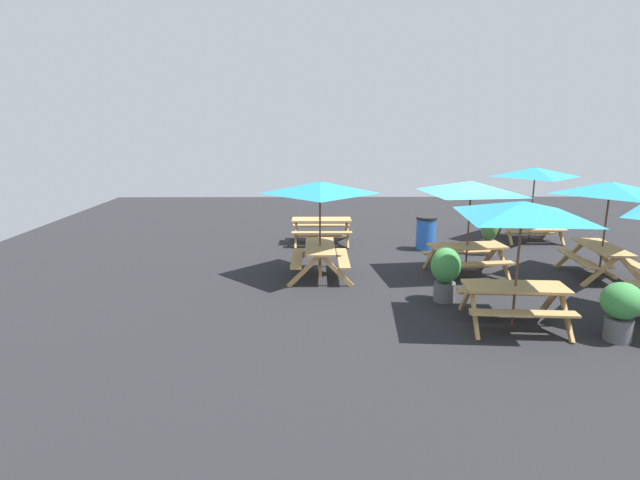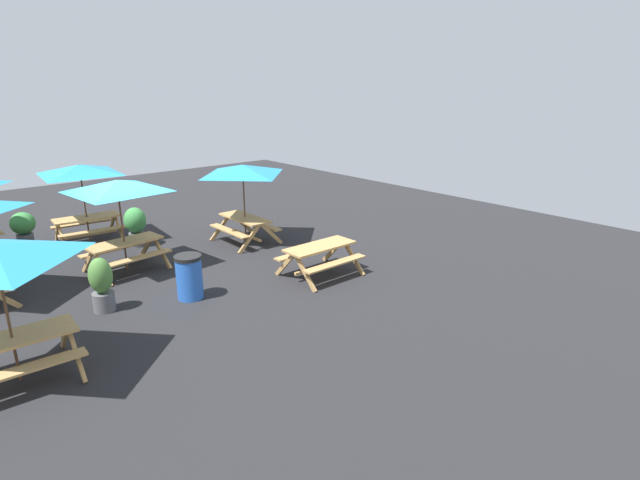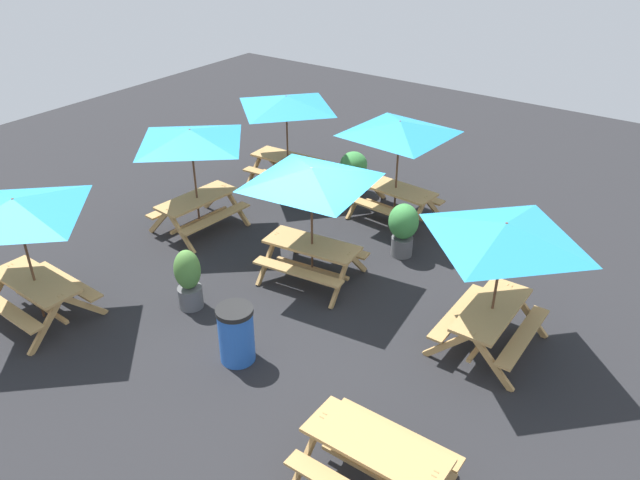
{
  "view_description": "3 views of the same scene",
  "coord_description": "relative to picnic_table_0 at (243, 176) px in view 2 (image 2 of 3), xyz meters",
  "views": [
    {
      "loc": [
        3.5,
        11.67,
        3.59
      ],
      "look_at": [
        3.38,
        0.1,
        0.9
      ],
      "focal_mm": 28.0,
      "sensor_mm": 36.0,
      "label": 1
    },
    {
      "loc": [
        -4.21,
        -11.96,
        4.52
      ],
      "look_at": [
        3.29,
        -3.34,
        0.9
      ],
      "focal_mm": 28.0,
      "sensor_mm": 36.0,
      "label": 2
    },
    {
      "loc": [
        5.81,
        -8.04,
        6.62
      ],
      "look_at": [
        0.02,
        0.1,
        0.9
      ],
      "focal_mm": 35.0,
      "sensor_mm": 36.0,
      "label": 3
    }
  ],
  "objects": [
    {
      "name": "picnic_table_2",
      "position": [
        -3.54,
        -0.01,
        0.0
      ],
      "size": [
        2.81,
        2.81,
        2.34
      ],
      "rotation": [
        0.0,
        0.0,
        0.12
      ],
      "color": "tan",
      "rests_on": "ground"
    },
    {
      "name": "trash_bin_blue",
      "position": [
        -3.12,
        -2.6,
        -1.49
      ],
      "size": [
        0.59,
        0.59,
        0.98
      ],
      "color": "blue",
      "rests_on": "ground"
    },
    {
      "name": "picnic_table_0",
      "position": [
        0.0,
        0.0,
        0.0
      ],
      "size": [
        2.0,
        2.0,
        2.34
      ],
      "rotation": [
        0.0,
        0.0,
        1.57
      ],
      "color": "tan",
      "rests_on": "ground"
    },
    {
      "name": "potted_plant_2",
      "position": [
        -4.77,
        -2.02,
        -1.4
      ],
      "size": [
        0.47,
        0.47,
        1.15
      ],
      "color": "#59595B",
      "rests_on": "ground"
    },
    {
      "name": "potted_plant_0",
      "position": [
        -5.02,
        3.73,
        -1.39
      ],
      "size": [
        0.66,
        0.66,
        1.02
      ],
      "color": "#59595B",
      "rests_on": "ground"
    },
    {
      "name": "ground_plane",
      "position": [
        -3.38,
        -0.1,
        -1.99
      ],
      "size": [
        26.74,
        26.74,
        0.0
      ],
      "primitive_type": "plane",
      "color": "#232326",
      "rests_on": "ground"
    },
    {
      "name": "potted_plant_1",
      "position": [
        -2.56,
        1.76,
        -1.35
      ],
      "size": [
        0.61,
        0.61,
        1.14
      ],
      "color": "#59595B",
      "rests_on": "ground"
    },
    {
      "name": "picnic_table_3",
      "position": [
        -3.48,
        3.07,
        0.0
      ],
      "size": [
        2.82,
        2.82,
        2.34
      ],
      "rotation": [
        0.0,
        0.0,
        -0.08
      ],
      "color": "tan",
      "rests_on": "ground"
    },
    {
      "name": "picnic_table_1",
      "position": [
        -0.08,
        -3.44,
        -1.43
      ],
      "size": [
        1.8,
        1.54,
        0.81
      ],
      "rotation": [
        0.0,
        0.0,
        0.0
      ],
      "color": "tan",
      "rests_on": "ground"
    }
  ]
}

